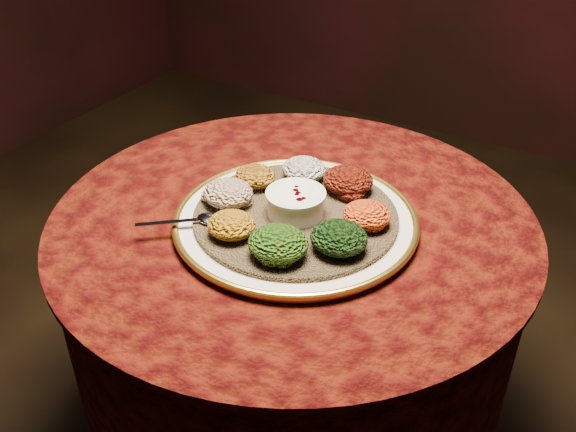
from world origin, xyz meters
The scene contains 13 objects.
table centered at (0.00, 0.00, 0.55)m, with size 0.96×0.96×0.73m.
platter centered at (0.02, -0.03, 0.75)m, with size 0.50×0.50×0.02m.
injera centered at (0.02, -0.03, 0.76)m, with size 0.39×0.39×0.01m, color brown.
stew_bowl centered at (0.02, -0.03, 0.79)m, with size 0.11×0.11×0.05m.
spoon centered at (-0.11, -0.14, 0.77)m, with size 0.13×0.11×0.01m.
portion_ayib centered at (-0.03, 0.09, 0.78)m, with size 0.09×0.09×0.04m, color silver.
portion_kitfo centered at (0.07, 0.09, 0.79)m, with size 0.10×0.10×0.05m, color black.
portion_tikil centered at (0.16, 0.00, 0.78)m, with size 0.09×0.08×0.04m, color #A87D0E.
portion_gomen centered at (0.15, -0.09, 0.79)m, with size 0.10×0.10×0.05m, color black.
portion_mixveg centered at (0.06, -0.16, 0.79)m, with size 0.11×0.10×0.05m, color #8E2909.
portion_kik centered at (-0.04, -0.15, 0.78)m, with size 0.09×0.08×0.04m, color #AE6A0F.
portion_timatim centered at (-0.11, -0.07, 0.79)m, with size 0.10×0.09×0.05m, color maroon.
portion_shiro centered at (-0.10, 0.02, 0.78)m, with size 0.08×0.08×0.04m, color #A06913.
Camera 1 is at (0.52, -0.92, 1.43)m, focal length 40.00 mm.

